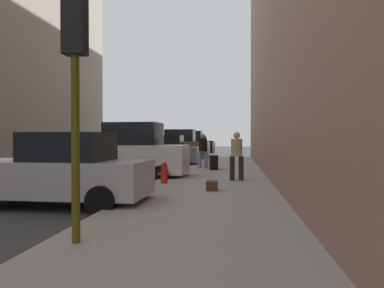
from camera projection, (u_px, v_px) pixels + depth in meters
name	position (u px, v px, depth m)	size (l,w,h in m)	color
sidewalk	(205.00, 199.00, 9.72)	(4.00, 40.00, 0.15)	gray
parked_silver_sedan	(63.00, 171.00, 9.04)	(4.26, 2.17, 1.79)	#B7BABF
parked_white_van	(130.00, 153.00, 14.82)	(4.66, 2.19, 2.25)	silver
parked_gray_coupe	(163.00, 152.00, 21.66)	(4.22, 2.09, 1.79)	slate
parked_bronze_suv	(178.00, 146.00, 27.41)	(4.65, 2.15, 2.25)	brown
parked_black_suv	(189.00, 144.00, 33.63)	(4.66, 2.17, 2.25)	black
parked_red_hatchback	(196.00, 145.00, 40.19)	(4.20, 2.07, 1.79)	#B2191E
fire_hydrant	(164.00, 173.00, 12.40)	(0.42, 0.22, 0.70)	red
traffic_light	(75.00, 61.00, 5.36)	(0.32, 0.32, 3.60)	#514C0F
pedestrian_in_jeans	(203.00, 149.00, 18.41)	(0.53, 0.49, 1.71)	#728CB2
pedestrian_in_tan_coat	(237.00, 153.00, 13.22)	(0.52, 0.46, 1.71)	black
rolling_suitcase	(214.00, 162.00, 17.66)	(0.45, 0.61, 1.04)	black
duffel_bag	(212.00, 185.00, 10.74)	(0.32, 0.44, 0.28)	#472D19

